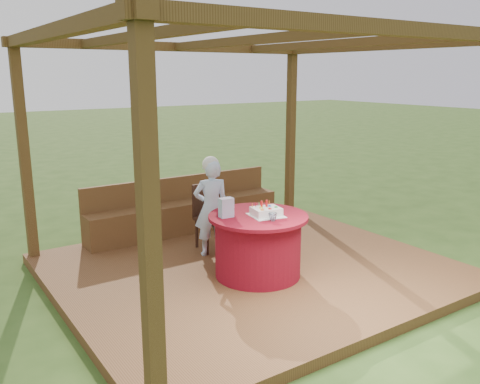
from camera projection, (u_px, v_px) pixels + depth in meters
name	position (u px, v px, depth m)	size (l,w,h in m)	color
ground	(251.00, 275.00, 6.25)	(60.00, 60.00, 0.00)	#2E4B19
deck	(251.00, 270.00, 6.24)	(4.50, 4.00, 0.12)	brown
pergola	(252.00, 74.00, 5.70)	(4.50, 4.00, 2.72)	brown
bench	(185.00, 213.00, 7.55)	(3.00, 0.42, 0.80)	brown
table	(258.00, 245.00, 5.85)	(1.14, 1.14, 0.73)	maroon
chair	(210.00, 213.00, 6.78)	(0.45, 0.45, 0.86)	#32190F
elderly_woman	(211.00, 206.00, 6.47)	(0.53, 0.43, 1.29)	#A3C6F3
birthday_cake	(266.00, 211.00, 5.73)	(0.41, 0.41, 0.17)	white
gift_bag	(226.00, 208.00, 5.67)	(0.15, 0.10, 0.22)	#C680AA
drinking_glass	(273.00, 217.00, 5.54)	(0.10, 0.10, 0.09)	white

